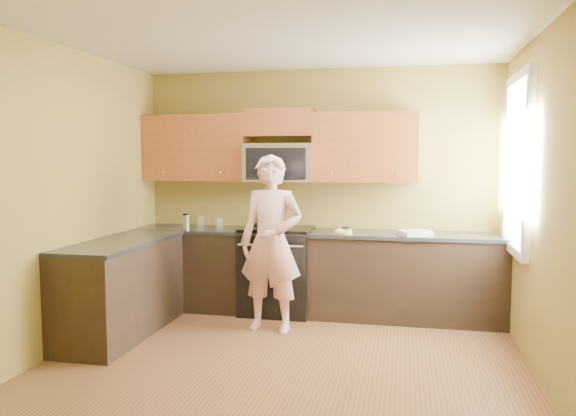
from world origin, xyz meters
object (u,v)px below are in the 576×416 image
(stove, at_px, (277,270))
(woman, at_px, (271,243))
(frying_pan, at_px, (266,229))
(travel_mug, at_px, (186,228))
(microwave, at_px, (280,182))
(butter_tub, at_px, (346,234))

(stove, xyz_separation_m, woman, (0.08, -0.63, 0.40))
(frying_pan, bearing_deg, travel_mug, -174.90)
(microwave, bearing_deg, stove, -90.00)
(frying_pan, bearing_deg, woman, -54.97)
(woman, xyz_separation_m, travel_mug, (-1.14, 0.59, 0.05))
(stove, bearing_deg, woman, -82.35)
(butter_tub, bearing_deg, frying_pan, -178.04)
(frying_pan, relative_size, butter_tub, 4.29)
(woman, bearing_deg, frying_pan, 115.74)
(frying_pan, distance_m, butter_tub, 0.85)
(microwave, distance_m, frying_pan, 0.60)
(stove, xyz_separation_m, butter_tub, (0.78, -0.17, 0.45))
(stove, height_order, travel_mug, travel_mug)
(stove, relative_size, frying_pan, 1.85)
(microwave, distance_m, travel_mug, 1.19)
(stove, relative_size, travel_mug, 5.76)
(stove, bearing_deg, butter_tub, -12.52)
(travel_mug, bearing_deg, frying_pan, -9.65)
(stove, height_order, frying_pan, frying_pan)
(woman, height_order, frying_pan, woman)
(stove, bearing_deg, microwave, 90.00)
(microwave, bearing_deg, woman, -83.60)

